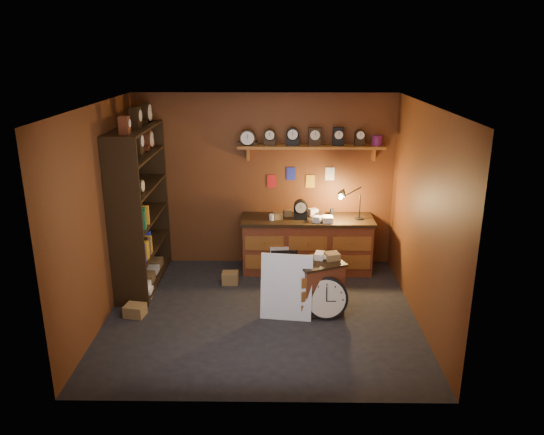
{
  "coord_description": "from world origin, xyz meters",
  "views": [
    {
      "loc": [
        0.21,
        -6.22,
        3.36
      ],
      "look_at": [
        0.13,
        0.35,
        1.22
      ],
      "focal_mm": 35.0,
      "sensor_mm": 36.0,
      "label": 1
    }
  ],
  "objects_px": {
    "shelving_unit": "(137,201)",
    "low_cabinet": "(318,283)",
    "workbench": "(307,241)",
    "big_round_clock": "(326,298)"
  },
  "relations": [
    {
      "from": "low_cabinet",
      "to": "shelving_unit",
      "type": "bearing_deg",
      "value": 138.22
    },
    {
      "from": "shelving_unit",
      "to": "low_cabinet",
      "type": "distance_m",
      "value": 2.79
    },
    {
      "from": "big_round_clock",
      "to": "workbench",
      "type": "bearing_deg",
      "value": 96.28
    },
    {
      "from": "low_cabinet",
      "to": "big_round_clock",
      "type": "relative_size",
      "value": 1.37
    },
    {
      "from": "shelving_unit",
      "to": "workbench",
      "type": "xyz_separation_m",
      "value": [
        2.45,
        0.49,
        -0.78
      ]
    },
    {
      "from": "low_cabinet",
      "to": "big_round_clock",
      "type": "height_order",
      "value": "low_cabinet"
    },
    {
      "from": "workbench",
      "to": "low_cabinet",
      "type": "relative_size",
      "value": 2.62
    },
    {
      "from": "workbench",
      "to": "big_round_clock",
      "type": "relative_size",
      "value": 3.59
    },
    {
      "from": "low_cabinet",
      "to": "big_round_clock",
      "type": "distance_m",
      "value": 0.29
    },
    {
      "from": "low_cabinet",
      "to": "big_round_clock",
      "type": "xyz_separation_m",
      "value": [
        0.09,
        -0.26,
        -0.1
      ]
    }
  ]
}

